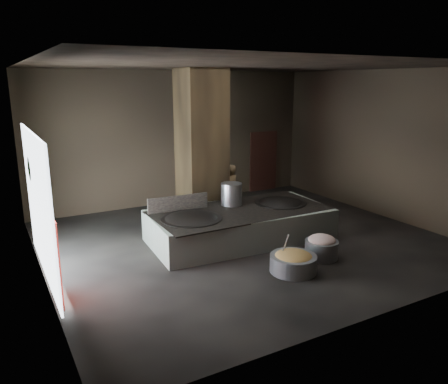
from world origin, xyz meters
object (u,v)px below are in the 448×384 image
stock_pot (231,194)px  cook (230,191)px  wok_left (191,222)px  veg_basin (293,263)px  wok_right (280,206)px  hearth_platform (240,225)px  meat_basin (321,249)px

stock_pot → cook: size_ratio=0.37×
wok_left → cook: cook is taller
wok_left → cook: bearing=41.4°
veg_basin → stock_pot: bearing=88.6°
wok_right → wok_left: bearing=-178.0°
stock_pot → cook: cook is taller
wok_left → wok_right: bearing=2.0°
hearth_platform → wok_right: size_ratio=3.41×
stock_pot → hearth_platform: bearing=-95.2°
hearth_platform → stock_pot: 0.91m
cook → meat_basin: (0.25, -3.97, -0.61)m
hearth_platform → meat_basin: hearth_platform is taller
hearth_platform → veg_basin: size_ratio=4.55×
hearth_platform → veg_basin: bearing=-86.9°
veg_basin → cook: bearing=79.0°
wok_right → stock_pot: bearing=159.0°
hearth_platform → meat_basin: 2.30m
veg_basin → wok_right: bearing=60.1°
hearth_platform → stock_pot: stock_pot is taller
wok_right → meat_basin: (-0.28, -2.08, -0.53)m
stock_pot → meat_basin: stock_pot is taller
wok_left → wok_right: wok_left is taller
wok_left → hearth_platform: bearing=2.0°
cook → wok_left: bearing=28.4°
cook → meat_basin: bearing=80.7°
wok_left → meat_basin: bearing=-38.2°
wok_right → cook: cook is taller
cook → meat_basin: cook is taller
cook → meat_basin: size_ratio=2.10×
cook → veg_basin: cook is taller
wok_right → stock_pot: stock_pot is taller
cook → meat_basin: 4.02m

